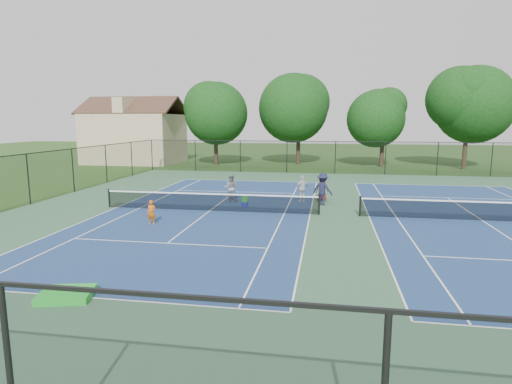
% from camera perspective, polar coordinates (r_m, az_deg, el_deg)
% --- Properties ---
extents(ground, '(140.00, 140.00, 0.00)m').
position_cam_1_polar(ground, '(22.84, 11.03, -3.10)').
color(ground, '#234716').
rests_on(ground, ground).
extents(court_pad, '(36.00, 36.00, 0.01)m').
position_cam_1_polar(court_pad, '(22.84, 11.03, -3.09)').
color(court_pad, '#31573A').
rests_on(court_pad, ground).
extents(tennis_court_left, '(12.00, 23.83, 1.07)m').
position_cam_1_polar(tennis_court_left, '(23.67, -6.16, -2.29)').
color(tennis_court_left, navy).
rests_on(tennis_court_left, ground).
extents(tennis_court_right, '(12.00, 23.83, 1.07)m').
position_cam_1_polar(tennis_court_right, '(24.06, 27.96, -3.18)').
color(tennis_court_right, navy).
rests_on(tennis_court_right, ground).
extents(perimeter_fence, '(36.08, 36.08, 3.02)m').
position_cam_1_polar(perimeter_fence, '(22.55, 11.16, 0.87)').
color(perimeter_fence, black).
rests_on(perimeter_fence, ground).
extents(tree_back_a, '(6.80, 6.80, 9.15)m').
position_cam_1_polar(tree_back_a, '(47.92, -5.44, 10.84)').
color(tree_back_a, '#2D2116').
rests_on(tree_back_a, ground).
extents(tree_back_b, '(7.60, 7.60, 10.03)m').
position_cam_1_polar(tree_back_b, '(48.43, 5.74, 11.48)').
color(tree_back_b, '#2D2116').
rests_on(tree_back_b, ground).
extents(tree_back_c, '(6.00, 6.00, 8.40)m').
position_cam_1_polar(tree_back_c, '(47.63, 16.66, 9.82)').
color(tree_back_c, '#2D2116').
rests_on(tree_back_c, ground).
extents(tree_back_d, '(7.80, 7.80, 10.37)m').
position_cam_1_polar(tree_back_d, '(48.30, 26.51, 10.82)').
color(tree_back_d, '#2D2116').
rests_on(tree_back_d, ground).
extents(clapboard_house, '(10.80, 8.10, 7.65)m').
position_cam_1_polar(clapboard_house, '(52.33, -15.82, 7.18)').
color(clapboard_house, tan).
rests_on(clapboard_house, ground).
extents(child_player, '(0.44, 0.31, 1.17)m').
position_cam_1_polar(child_player, '(21.06, -13.77, -2.65)').
color(child_player, '#D35B0E').
rests_on(child_player, ground).
extents(instructor, '(0.89, 0.72, 1.71)m').
position_cam_1_polar(instructor, '(26.12, -3.37, 0.56)').
color(instructor, gray).
rests_on(instructor, ground).
extents(bystander_a, '(1.02, 0.81, 1.62)m').
position_cam_1_polar(bystander_a, '(26.25, 6.19, 0.46)').
color(bystander_a, silver).
rests_on(bystander_a, ground).
extents(bystander_b, '(1.40, 1.12, 1.89)m').
position_cam_1_polar(bystander_b, '(25.33, 8.86, 0.38)').
color(bystander_b, '#181A36').
rests_on(bystander_b, ground).
extents(bystander_c, '(0.73, 0.48, 1.50)m').
position_cam_1_polar(bystander_c, '(26.82, 8.82, 0.46)').
color(bystander_c, maroon).
rests_on(bystander_c, ground).
extents(ball_crate, '(0.36, 0.33, 0.29)m').
position_cam_1_polar(ball_crate, '(24.70, -1.53, -1.63)').
color(ball_crate, navy).
rests_on(ball_crate, ground).
extents(ball_hopper, '(0.37, 0.33, 0.36)m').
position_cam_1_polar(ball_hopper, '(24.64, -1.53, -0.88)').
color(ball_hopper, green).
rests_on(ball_hopper, ball_crate).
extents(green_tarp, '(1.65, 1.45, 0.20)m').
position_cam_1_polar(green_tarp, '(13.42, -23.96, -12.39)').
color(green_tarp, green).
rests_on(green_tarp, ground).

